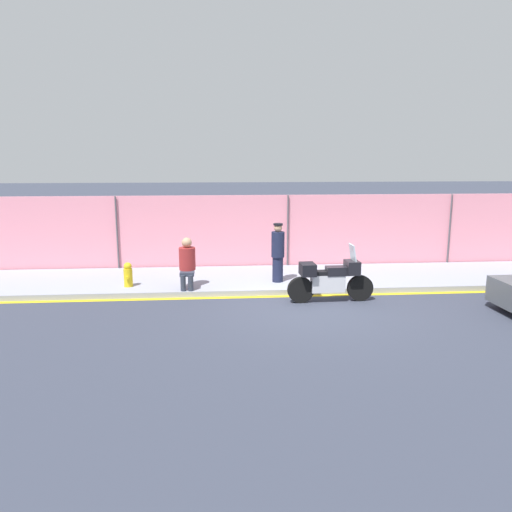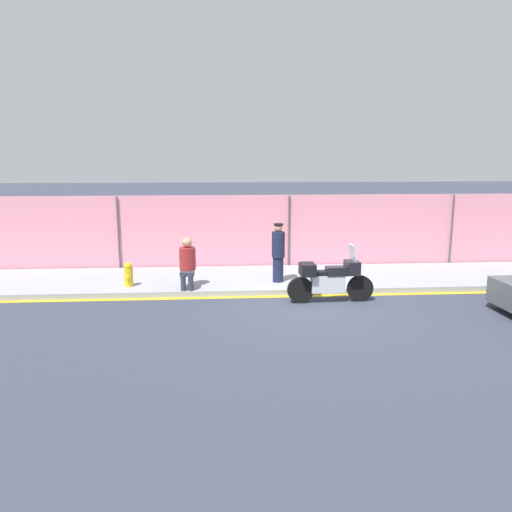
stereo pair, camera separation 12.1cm
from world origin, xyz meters
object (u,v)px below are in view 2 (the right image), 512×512
Objects in this scene: motorcycle at (330,279)px; person_seated_on_curb at (187,260)px; fire_hydrant at (129,274)px; officer_standing at (278,252)px.

person_seated_on_curb is at bearing 160.60° from motorcycle.
motorcycle is at bearing -17.31° from person_seated_on_curb.
motorcycle is at bearing -14.42° from fire_hydrant.
motorcycle reaches higher than fire_hydrant.
officer_standing is 1.22× the size of person_seated_on_curb.
officer_standing is 2.48× the size of fire_hydrant.
fire_hydrant is (-5.23, 1.34, -0.11)m from motorcycle.
fire_hydrant is at bearing -177.04° from officer_standing.
fire_hydrant is at bearing 172.33° from person_seated_on_curb.
officer_standing reaches higher than motorcycle.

